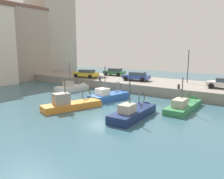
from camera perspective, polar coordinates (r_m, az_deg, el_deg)
name	(u,v)px	position (r m, az deg, el deg)	size (l,w,h in m)	color
water_surface	(99,104)	(23.91, -3.32, -3.63)	(80.00, 80.00, 0.00)	#386070
quay_wall	(149,85)	(33.27, 9.48, 1.18)	(9.00, 56.00, 1.20)	gray
fishing_boat_green	(185,108)	(22.96, 18.24, -4.45)	(6.99, 2.11, 4.03)	#388951
fishing_boat_navy	(135,115)	(19.36, 5.96, -6.68)	(6.60, 2.16, 4.00)	navy
fishing_boat_white	(74,89)	(32.42, -9.66, 0.03)	(5.64, 2.87, 4.92)	white
fishing_boat_orange	(74,107)	(22.20, -9.68, -4.41)	(6.78, 3.51, 3.78)	orange
fishing_boat_blue	(111,99)	(25.81, -0.18, -2.35)	(5.95, 2.85, 4.81)	#2D60B7
parked_car_yellow	(86,73)	(36.95, -6.72, 4.14)	(2.21, 4.41, 1.34)	gold
parked_car_blue	(137,76)	(33.22, 6.37, 3.46)	(2.41, 4.09, 1.29)	#334C9E
parked_car_green	(114,72)	(39.78, 0.64, 4.60)	(2.12, 3.99, 1.31)	#387547
mooring_bollard_south	(179,87)	(27.01, 16.83, 0.73)	(0.28, 0.28, 0.55)	#2D2D33
mooring_bollard_mid	(100,79)	(32.99, -3.15, 2.76)	(0.28, 0.28, 0.55)	#2D2D33
quay_streetlamp	(188,59)	(32.33, 19.12, 7.38)	(0.36, 0.36, 4.83)	#38383D
waterfront_building_west	(17,44)	(46.85, -23.37, 10.75)	(10.17, 7.49, 13.73)	#A39384
waterfront_building_west_mid	(51,28)	(55.19, -15.39, 14.94)	(9.44, 7.30, 21.37)	#B2A899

